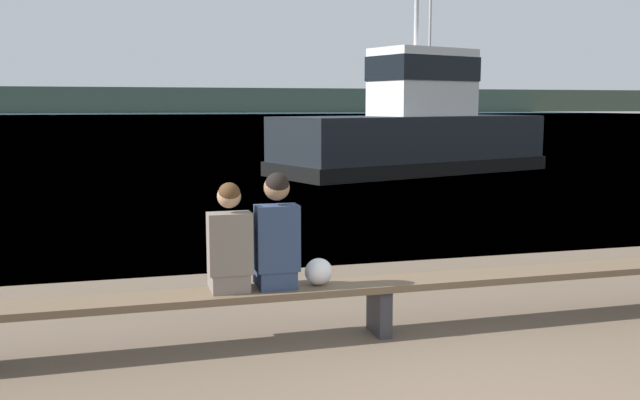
# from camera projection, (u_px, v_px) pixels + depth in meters

# --- Properties ---
(water_surface) EXTENTS (240.00, 240.00, 0.00)m
(water_surface) POSITION_uv_depth(u_px,v_px,m) (133.00, 117.00, 123.77)
(water_surface) COLOR #426B8E
(water_surface) RESTS_ON ground
(far_shoreline) EXTENTS (600.00, 12.00, 6.72)m
(far_shoreline) POSITION_uv_depth(u_px,v_px,m) (128.00, 100.00, 192.66)
(far_shoreline) COLOR #384233
(far_shoreline) RESTS_ON ground
(bench_main) EXTENTS (7.49, 0.44, 0.49)m
(bench_main) POSITION_uv_depth(u_px,v_px,m) (380.00, 290.00, 6.51)
(bench_main) COLOR brown
(bench_main) RESTS_ON ground
(person_left) EXTENTS (0.37, 0.42, 0.95)m
(person_left) POSITION_uv_depth(u_px,v_px,m) (229.00, 245.00, 6.08)
(person_left) COLOR #70665B
(person_left) RESTS_ON bench_main
(person_right) EXTENTS (0.37, 0.43, 1.02)m
(person_right) POSITION_uv_depth(u_px,v_px,m) (276.00, 236.00, 6.18)
(person_right) COLOR navy
(person_right) RESTS_ON bench_main
(shopping_bag) EXTENTS (0.25, 0.22, 0.24)m
(shopping_bag) POSITION_uv_depth(u_px,v_px,m) (319.00, 272.00, 6.34)
(shopping_bag) COLOR white
(shopping_bag) RESTS_ON bench_main
(tugboat_red) EXTENTS (9.47, 5.77, 5.93)m
(tugboat_red) POSITION_uv_depth(u_px,v_px,m) (413.00, 134.00, 22.16)
(tugboat_red) COLOR black
(tugboat_red) RESTS_ON water_surface
(moored_sailboat) EXTENTS (6.88, 4.18, 6.92)m
(moored_sailboat) POSITION_uv_depth(u_px,v_px,m) (433.00, 139.00, 33.20)
(moored_sailboat) COLOR #333338
(moored_sailboat) RESTS_ON water_surface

